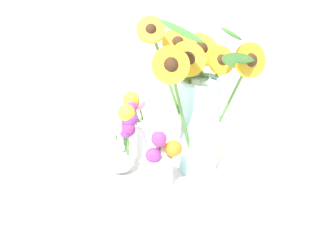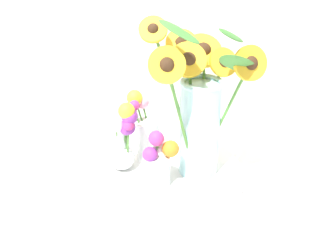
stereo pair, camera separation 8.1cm
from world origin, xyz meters
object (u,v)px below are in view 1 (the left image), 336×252
(mason_jar_sunflowers, at_px, (199,109))
(vase_small_center, at_px, (161,162))
(vase_small_back, at_px, (143,132))
(serving_tray, at_px, (168,173))
(vase_bulb_right, at_px, (123,143))

(mason_jar_sunflowers, height_order, vase_small_center, mason_jar_sunflowers)
(vase_small_center, distance_m, vase_small_back, 0.12)
(serving_tray, distance_m, vase_bulb_right, 0.15)
(mason_jar_sunflowers, height_order, vase_bulb_right, mason_jar_sunflowers)
(serving_tray, distance_m, vase_small_back, 0.13)
(vase_bulb_right, bearing_deg, vase_small_center, -46.18)
(vase_bulb_right, xyz_separation_m, vase_small_back, (0.06, 0.04, -0.00))
(vase_small_back, bearing_deg, vase_small_center, -84.68)
(vase_bulb_right, distance_m, vase_small_back, 0.08)
(vase_small_back, bearing_deg, serving_tray, -57.76)
(mason_jar_sunflowers, bearing_deg, serving_tray, 167.56)
(mason_jar_sunflowers, relative_size, vase_small_back, 2.04)
(serving_tray, xyz_separation_m, vase_small_center, (-0.03, -0.05, 0.08))
(mason_jar_sunflowers, distance_m, vase_small_center, 0.16)
(serving_tray, relative_size, mason_jar_sunflowers, 0.99)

